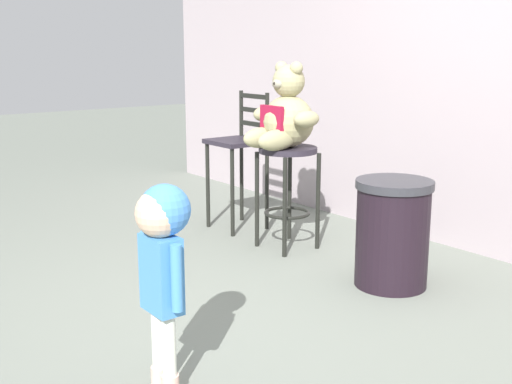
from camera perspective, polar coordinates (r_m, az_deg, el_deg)
name	(u,v)px	position (r m, az deg, el deg)	size (l,w,h in m)	color
ground_plane	(253,317)	(3.58, -0.24, -11.00)	(24.00, 24.00, 0.00)	slate
building_wall	(494,30)	(4.84, 20.26, 13.26)	(7.59, 0.30, 3.10)	#A4959B
bar_stool_with_teddy	(288,175)	(4.64, 2.81, 1.48)	(0.42, 0.42, 0.74)	#26212B
teddy_bear	(285,116)	(4.56, 2.58, 6.68)	(0.57, 0.51, 0.60)	#979066
child_walking	(162,245)	(2.64, -8.28, -4.63)	(0.29, 0.23, 0.91)	#D4AC9B
trash_bin	(392,233)	(4.02, 11.95, -3.56)	(0.47, 0.47, 0.66)	black
bar_chair_empty	(240,150)	(5.15, -1.44, 3.77)	(0.40, 0.40, 1.09)	#26212B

